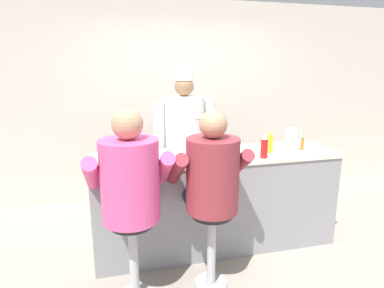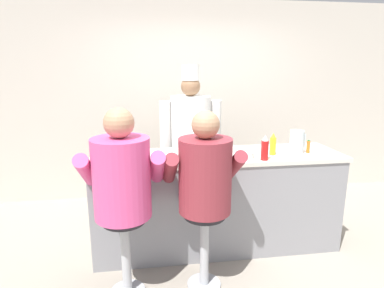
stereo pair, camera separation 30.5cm
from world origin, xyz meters
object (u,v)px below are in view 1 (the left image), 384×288
object	(u,v)px
ketchup_bottle_red	(264,147)
cook_in_whites_near	(184,137)
diner_seated_maroon	(211,179)
cup_stack_steel	(199,136)
breakfast_plate	(125,165)
diner_seated_pink	(130,184)
water_pitcher_clear	(292,140)
hot_sauce_bottle_orange	(302,144)
mustard_bottle_yellow	(270,143)
coffee_mug_white	(183,158)
cereal_bowl	(245,153)

from	to	relation	value
ketchup_bottle_red	cook_in_whites_near	xyz separation A→B (m)	(-0.55, 0.93, -0.08)
diner_seated_maroon	cup_stack_steel	bearing A→B (deg)	84.41
breakfast_plate	diner_seated_pink	xyz separation A→B (m)	(0.02, -0.37, -0.04)
water_pitcher_clear	diner_seated_pink	bearing A→B (deg)	-162.75
ketchup_bottle_red	cup_stack_steel	size ratio (longest dim) A/B	0.63
hot_sauce_bottle_orange	mustard_bottle_yellow	bearing A→B (deg)	-177.63
water_pitcher_clear	diner_seated_maroon	xyz separation A→B (m)	(-1.02, -0.52, -0.16)
cup_stack_steel	diner_seated_maroon	world-z (taller)	diner_seated_maroon
breakfast_plate	cup_stack_steel	xyz separation A→B (m)	(0.71, 0.20, 0.17)
water_pitcher_clear	cook_in_whites_near	xyz separation A→B (m)	(-0.95, 0.75, -0.08)
coffee_mug_white	diner_seated_maroon	distance (m)	0.41
ketchup_bottle_red	mustard_bottle_yellow	size ratio (longest dim) A/B	1.09
diner_seated_pink	coffee_mug_white	bearing A→B (deg)	36.60
diner_seated_maroon	ketchup_bottle_red	bearing A→B (deg)	28.19
diner_seated_maroon	cook_in_whites_near	distance (m)	1.27
water_pitcher_clear	breakfast_plate	xyz separation A→B (m)	(-1.68, -0.14, -0.10)
coffee_mug_white	diner_seated_maroon	bearing A→B (deg)	-68.41
hot_sauce_bottle_orange	breakfast_plate	world-z (taller)	hot_sauce_bottle_orange
water_pitcher_clear	diner_seated_maroon	distance (m)	1.16
breakfast_plate	coffee_mug_white	xyz separation A→B (m)	(0.51, -0.00, 0.03)
ketchup_bottle_red	cup_stack_steel	distance (m)	0.62
mustard_bottle_yellow	diner_seated_pink	size ratio (longest dim) A/B	0.14
cereal_bowl	water_pitcher_clear	bearing A→B (deg)	9.33
water_pitcher_clear	breakfast_plate	distance (m)	1.69
cook_in_whites_near	water_pitcher_clear	bearing A→B (deg)	-38.08
coffee_mug_white	breakfast_plate	bearing A→B (deg)	179.51
cereal_bowl	ketchup_bottle_red	bearing A→B (deg)	-31.94
hot_sauce_bottle_orange	cook_in_whites_near	xyz separation A→B (m)	(-1.08, 0.75, -0.03)
hot_sauce_bottle_orange	diner_seated_pink	bearing A→B (deg)	-164.01
ketchup_bottle_red	breakfast_plate	xyz separation A→B (m)	(-1.28, 0.04, -0.10)
breakfast_plate	cereal_bowl	size ratio (longest dim) A/B	1.42
breakfast_plate	diner_seated_maroon	xyz separation A→B (m)	(0.66, -0.37, -0.05)
cup_stack_steel	diner_seated_pink	world-z (taller)	diner_seated_pink
ketchup_bottle_red	cook_in_whites_near	size ratio (longest dim) A/B	0.13
hot_sauce_bottle_orange	cup_stack_steel	size ratio (longest dim) A/B	0.35
cup_stack_steel	diner_seated_maroon	bearing A→B (deg)	-95.59
ketchup_bottle_red	diner_seated_pink	world-z (taller)	diner_seated_pink
mustard_bottle_yellow	diner_seated_pink	bearing A→B (deg)	-160.60
mustard_bottle_yellow	diner_seated_maroon	world-z (taller)	diner_seated_maroon
coffee_mug_white	cook_in_whites_near	xyz separation A→B (m)	(0.22, 0.90, -0.01)
mustard_bottle_yellow	breakfast_plate	distance (m)	1.44
water_pitcher_clear	diner_seated_pink	xyz separation A→B (m)	(-1.66, -0.52, -0.14)
breakfast_plate	mustard_bottle_yellow	bearing A→B (deg)	5.00
cup_stack_steel	diner_seated_pink	xyz separation A→B (m)	(-0.70, -0.57, -0.21)
hot_sauce_bottle_orange	diner_seated_maroon	xyz separation A→B (m)	(-1.15, -0.51, -0.10)
mustard_bottle_yellow	cook_in_whites_near	xyz separation A→B (m)	(-0.70, 0.77, -0.07)
hot_sauce_bottle_orange	breakfast_plate	bearing A→B (deg)	-175.55
diner_seated_pink	ketchup_bottle_red	bearing A→B (deg)	14.74
breakfast_plate	cook_in_whites_near	size ratio (longest dim) A/B	0.12
breakfast_plate	coffee_mug_white	bearing A→B (deg)	-0.49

